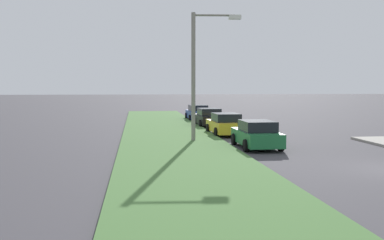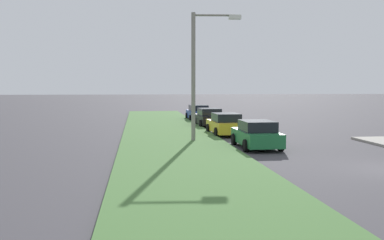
# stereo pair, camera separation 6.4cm
# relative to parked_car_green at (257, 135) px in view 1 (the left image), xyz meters

# --- Properties ---
(grass_median) EXTENTS (60.00, 6.00, 0.12)m
(grass_median) POSITION_rel_parked_car_green_xyz_m (3.17, 4.24, -0.66)
(grass_median) COLOR #477238
(grass_median) RESTS_ON ground
(parked_car_green) EXTENTS (4.31, 2.04, 1.47)m
(parked_car_green) POSITION_rel_parked_car_green_xyz_m (0.00, 0.00, 0.00)
(parked_car_green) COLOR #1E6B38
(parked_car_green) RESTS_ON ground
(parked_car_yellow) EXTENTS (4.36, 2.14, 1.47)m
(parked_car_yellow) POSITION_rel_parked_car_green_xyz_m (6.39, 0.40, 0.00)
(parked_car_yellow) COLOR gold
(parked_car_yellow) RESTS_ON ground
(parked_car_black) EXTENTS (4.38, 2.18, 1.47)m
(parked_car_black) POSITION_rel_parked_car_green_xyz_m (12.96, 0.48, 0.00)
(parked_car_black) COLOR black
(parked_car_black) RESTS_ON ground
(parked_car_blue) EXTENTS (4.33, 2.08, 1.47)m
(parked_car_blue) POSITION_rel_parked_car_green_xyz_m (19.18, 0.51, 0.00)
(parked_car_blue) COLOR #23389E
(parked_car_blue) RESTS_ON ground
(streetlight) EXTENTS (0.52, 2.88, 7.50)m
(streetlight) POSITION_rel_parked_car_green_xyz_m (2.84, 2.67, 3.67)
(streetlight) COLOR gray
(streetlight) RESTS_ON ground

